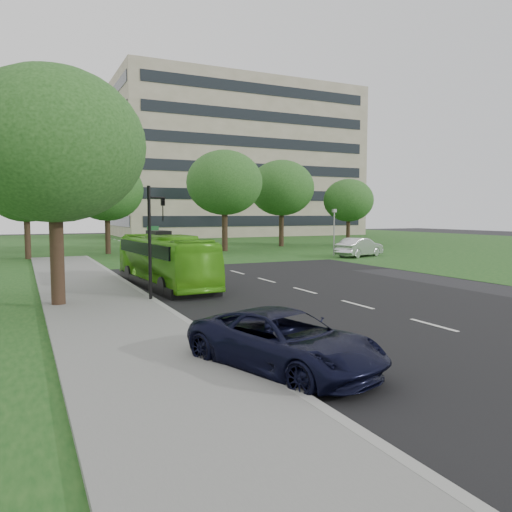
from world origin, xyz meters
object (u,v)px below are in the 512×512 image
at_px(tree_park_b, 107,190).
at_px(traffic_light, 153,234).
at_px(tree_park_d, 282,188).
at_px(office_building, 236,162).
at_px(bus, 165,261).
at_px(suv, 285,341).
at_px(camera_pole, 334,226).
at_px(tree_park_a, 26,189).
at_px(tree_park_e, 349,200).
at_px(sedan, 360,247).
at_px(tree_park_c, 225,183).
at_px(tree_side_near, 53,146).

relative_size(tree_park_b, traffic_light, 1.79).
relative_size(tree_park_b, tree_park_d, 0.89).
height_order(office_building, tree_park_d, office_building).
distance_m(bus, suv, 14.18).
distance_m(tree_park_b, camera_pole, 20.22).
height_order(tree_park_a, bus, tree_park_a).
distance_m(tree_park_d, suv, 44.36).
relative_size(office_building, tree_park_e, 5.34).
bearing_deg(tree_park_b, suv, -92.63).
height_order(sedan, camera_pole, camera_pole).
relative_size(tree_park_e, bus, 0.82).
relative_size(bus, traffic_light, 1.96).
bearing_deg(tree_park_e, tree_park_c, -172.33).
bearing_deg(tree_park_e, office_building, 89.55).
xyz_separation_m(tree_park_c, tree_park_e, (15.86, 2.14, -1.42)).
bearing_deg(office_building, tree_park_b, -128.34).
bearing_deg(camera_pole, tree_side_near, -136.31).
height_order(tree_park_d, traffic_light, tree_park_d).
bearing_deg(traffic_light, tree_park_a, 97.29).
bearing_deg(tree_park_a, traffic_light, -79.56).
bearing_deg(suv, tree_park_e, 34.13).
relative_size(suv, camera_pole, 1.23).
bearing_deg(camera_pole, sedan, -45.60).
bearing_deg(traffic_light, tree_park_e, 39.90).
height_order(tree_park_e, sedan, tree_park_e).
height_order(tree_park_b, tree_park_c, tree_park_c).
bearing_deg(traffic_light, tree_park_d, 50.47).
xyz_separation_m(tree_park_b, traffic_light, (-2.21, -26.06, -2.91)).
distance_m(tree_park_a, camera_pole, 25.13).
xyz_separation_m(tree_park_d, bus, (-19.68, -24.69, -5.13)).
relative_size(tree_park_d, tree_side_near, 1.05).
bearing_deg(tree_park_a, sedan, -20.72).
bearing_deg(tree_park_c, sedan, -53.75).
xyz_separation_m(tree_park_a, tree_park_b, (6.54, 2.53, 0.13)).
bearing_deg(tree_park_c, tree_park_a, -176.03).
distance_m(tree_park_a, tree_park_c, 17.30).
height_order(office_building, bus, office_building).
distance_m(office_building, suv, 76.44).
bearing_deg(traffic_light, office_building, 61.03).
height_order(tree_park_e, tree_side_near, tree_side_near).
height_order(tree_park_c, tree_park_e, tree_park_c).
xyz_separation_m(tree_park_c, sedan, (7.83, -10.68, -5.73)).
relative_size(suv, traffic_light, 1.05).
distance_m(office_building, tree_park_d, 32.67).
relative_size(office_building, bus, 4.38).
bearing_deg(bus, tree_park_c, 56.94).
relative_size(tree_park_c, camera_pole, 2.41).
relative_size(office_building, tree_park_b, 4.78).
height_order(tree_park_a, sedan, tree_park_a).
bearing_deg(tree_park_c, camera_pole, -53.44).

